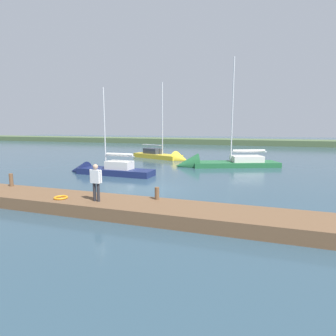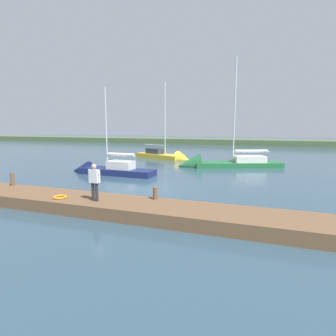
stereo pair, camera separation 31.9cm
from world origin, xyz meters
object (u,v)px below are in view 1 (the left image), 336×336
sailboat_inner_slip (105,172)px  person_on_dock (96,180)px  sailboat_mid_channel (217,164)px  mooring_post_far (157,193)px  sailboat_far_right (164,157)px  mooring_post_near (11,180)px  life_ring_buoy (61,197)px

sailboat_inner_slip → person_on_dock: size_ratio=4.63×
sailboat_mid_channel → person_on_dock: sailboat_mid_channel is taller
mooring_post_far → sailboat_mid_channel: 15.67m
sailboat_mid_channel → sailboat_far_right: 8.55m
sailboat_mid_channel → mooring_post_near: bearing=37.1°
sailboat_far_right → person_on_dock: (-4.09, 21.40, 1.42)m
mooring_post_far → person_on_dock: size_ratio=0.34×
life_ring_buoy → sailboat_inner_slip: bearing=-70.0°
sailboat_inner_slip → life_ring_buoy: bearing=111.9°
mooring_post_far → life_ring_buoy: size_ratio=0.90×
sailboat_far_right → person_on_dock: 21.84m
mooring_post_far → sailboat_far_right: bearing=-71.8°
mooring_post_far → sailboat_inner_slip: (7.95, -8.24, -0.71)m
mooring_post_near → life_ring_buoy: mooring_post_near is taller
mooring_post_near → mooring_post_far: mooring_post_near is taller
mooring_post_near → sailboat_far_right: size_ratio=0.07×
life_ring_buoy → person_on_dock: (-1.91, -0.14, 0.96)m
sailboat_mid_channel → life_ring_buoy: bearing=52.1°
mooring_post_near → sailboat_inner_slip: bearing=-97.6°
sailboat_mid_channel → sailboat_far_right: size_ratio=1.15×
sailboat_far_right → person_on_dock: size_ratio=5.95×
mooring_post_near → mooring_post_far: 9.04m
mooring_post_near → sailboat_far_right: bearing=-96.8°
sailboat_far_right → sailboat_inner_slip: sailboat_far_right is taller
sailboat_mid_channel → sailboat_far_right: sailboat_mid_channel is taller
life_ring_buoy → sailboat_inner_slip: size_ratio=0.08×
mooring_post_near → mooring_post_far: bearing=180.0°
mooring_post_near → sailboat_far_right: 20.38m
mooring_post_near → life_ring_buoy: size_ratio=1.13×
mooring_post_near → person_on_dock: (-6.49, 1.19, 0.64)m
life_ring_buoy → sailboat_inner_slip: (3.49, -9.57, -0.46)m
mooring_post_far → person_on_dock: person_on_dock is taller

